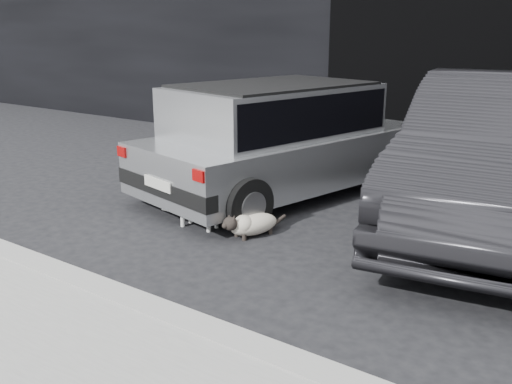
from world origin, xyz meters
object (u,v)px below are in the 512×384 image
Objects in this scene: silver_hatchback at (279,134)px; cat_siamese at (250,224)px; cat_white at (202,211)px; second_car at (501,152)px.

silver_hatchback reaches higher than cat_siamese.
cat_white is (0.08, -1.64, -0.59)m from silver_hatchback.
second_car is at bearing 122.20° from cat_white.
cat_siamese is at bearing -54.38° from silver_hatchback.
cat_white is (-0.57, -0.09, 0.07)m from cat_siamese.
silver_hatchback is at bearing 178.24° from second_car.
silver_hatchback is 5.15× the size of cat_siamese.
second_car is 6.09× the size of cat_siamese.
second_car is 2.81m from cat_siamese.
second_car reaches higher than silver_hatchback.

